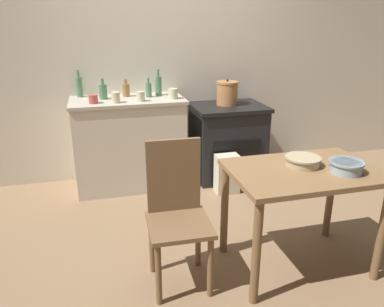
# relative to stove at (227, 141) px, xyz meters

# --- Properties ---
(ground_plane) EXTENTS (14.00, 14.00, 0.00)m
(ground_plane) POSITION_rel_stove_xyz_m (-0.63, -1.25, -0.41)
(ground_plane) COLOR #896B4C
(wall_back) EXTENTS (8.00, 0.07, 2.55)m
(wall_back) POSITION_rel_stove_xyz_m (-0.63, 0.34, 0.86)
(wall_back) COLOR beige
(wall_back) RESTS_ON ground_plane
(counter_cabinet) EXTENTS (1.13, 0.61, 0.94)m
(counter_cabinet) POSITION_rel_stove_xyz_m (-1.08, 0.01, 0.06)
(counter_cabinet) COLOR beige
(counter_cabinet) RESTS_ON ground_plane
(stove) EXTENTS (0.78, 0.64, 0.82)m
(stove) POSITION_rel_stove_xyz_m (0.00, 0.00, 0.00)
(stove) COLOR black
(stove) RESTS_ON ground_plane
(work_table) EXTENTS (0.99, 0.67, 0.75)m
(work_table) POSITION_rel_stove_xyz_m (-0.08, -1.71, 0.22)
(work_table) COLOR olive
(work_table) RESTS_ON ground_plane
(chair) EXTENTS (0.41, 0.41, 0.97)m
(chair) POSITION_rel_stove_xyz_m (-0.94, -1.62, 0.10)
(chair) COLOR brown
(chair) RESTS_ON ground_plane
(flour_sack) EXTENTS (0.23, 0.16, 0.40)m
(flour_sack) POSITION_rel_stove_xyz_m (-0.15, -0.43, -0.21)
(flour_sack) COLOR beige
(flour_sack) RESTS_ON ground_plane
(stock_pot) EXTENTS (0.24, 0.24, 0.28)m
(stock_pot) POSITION_rel_stove_xyz_m (-0.01, 0.03, 0.53)
(stock_pot) COLOR #B77A47
(stock_pot) RESTS_ON stove
(mixing_bowl_large) EXTENTS (0.22, 0.22, 0.08)m
(mixing_bowl_large) POSITION_rel_stove_xyz_m (0.15, -1.83, 0.38)
(mixing_bowl_large) COLOR #93A8B2
(mixing_bowl_large) RESTS_ON work_table
(mixing_bowl_small) EXTENTS (0.24, 0.24, 0.06)m
(mixing_bowl_small) POSITION_rel_stove_xyz_m (-0.06, -1.65, 0.37)
(mixing_bowl_small) COLOR tan
(mixing_bowl_small) RESTS_ON work_table
(bottle_far_left) EXTENTS (0.06, 0.06, 0.27)m
(bottle_far_left) POSITION_rel_stove_xyz_m (-1.54, 0.23, 0.63)
(bottle_far_left) COLOR #517F5B
(bottle_far_left) RESTS_ON counter_cabinet
(bottle_left) EXTENTS (0.08, 0.08, 0.21)m
(bottle_left) POSITION_rel_stove_xyz_m (-1.31, 0.05, 0.61)
(bottle_left) COLOR #517F5B
(bottle_left) RESTS_ON counter_cabinet
(bottle_mid_left) EXTENTS (0.07, 0.07, 0.18)m
(bottle_mid_left) POSITION_rel_stove_xyz_m (-1.08, 0.13, 0.60)
(bottle_mid_left) COLOR olive
(bottle_mid_left) RESTS_ON counter_cabinet
(bottle_center_left) EXTENTS (0.07, 0.07, 0.27)m
(bottle_center_left) POSITION_rel_stove_xyz_m (-0.74, 0.11, 0.63)
(bottle_center_left) COLOR #517F5B
(bottle_center_left) RESTS_ON counter_cabinet
(bottle_center) EXTENTS (0.06, 0.06, 0.20)m
(bottle_center) POSITION_rel_stove_xyz_m (-0.86, 0.04, 0.61)
(bottle_center) COLOR #517F5B
(bottle_center) RESTS_ON counter_cabinet
(cup_center_right) EXTENTS (0.08, 0.08, 0.10)m
(cup_center_right) POSITION_rel_stove_xyz_m (-1.20, -0.16, 0.58)
(cup_center_right) COLOR beige
(cup_center_right) RESTS_ON counter_cabinet
(cup_mid_right) EXTENTS (0.08, 0.08, 0.10)m
(cup_mid_right) POSITION_rel_stove_xyz_m (-0.96, -0.15, 0.58)
(cup_mid_right) COLOR beige
(cup_mid_right) RESTS_ON counter_cabinet
(cup_right) EXTENTS (0.09, 0.09, 0.08)m
(cup_right) POSITION_rel_stove_xyz_m (-1.41, -0.13, 0.57)
(cup_right) COLOR #B74C42
(cup_right) RESTS_ON counter_cabinet
(cup_far_right) EXTENTS (0.09, 0.09, 0.10)m
(cup_far_right) POSITION_rel_stove_xyz_m (-0.63, -0.11, 0.58)
(cup_far_right) COLOR beige
(cup_far_right) RESTS_ON counter_cabinet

